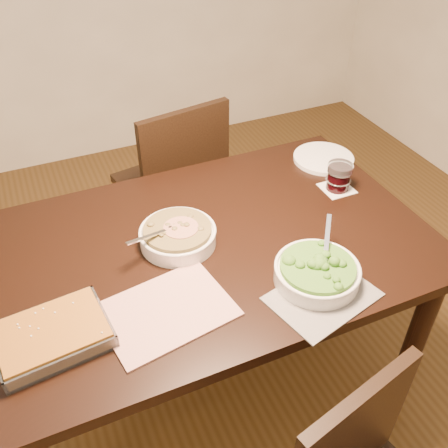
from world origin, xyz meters
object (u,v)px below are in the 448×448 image
stew_bowl (178,235)px  broccoli_bowl (317,272)px  wine_tumbler (339,176)px  dinner_plate (323,158)px  baking_dish (53,335)px  chair_far (176,180)px  table (210,264)px

stew_bowl → broccoli_bowl: bearing=-45.9°
wine_tumbler → dinner_plate: bearing=71.6°
stew_bowl → baking_dish: size_ratio=0.87×
baking_dish → dinner_plate: bearing=17.2°
stew_bowl → dinner_plate: 0.73m
wine_tumbler → dinner_plate: size_ratio=0.42×
dinner_plate → chair_far: chair_far is taller
wine_tumbler → chair_far: 0.82m
stew_bowl → dinner_plate: stew_bowl is taller
wine_tumbler → chair_far: bearing=121.8°
baking_dish → broccoli_bowl: bearing=-12.3°
broccoli_bowl → chair_far: (-0.08, 1.02, -0.29)m
table → baking_dish: baking_dish is taller
stew_bowl → dinner_plate: bearing=19.1°
broccoli_bowl → chair_far: 1.06m
table → chair_far: 0.77m
stew_bowl → broccoli_bowl: (0.31, -0.32, 0.00)m
stew_bowl → dinner_plate: (0.69, 0.24, -0.03)m
dinner_plate → chair_far: 0.71m
stew_bowl → chair_far: 0.79m
stew_bowl → baking_dish: bearing=-150.7°
dinner_plate → stew_bowl: bearing=-160.9°
broccoli_bowl → dinner_plate: 0.67m
table → broccoli_bowl: (0.22, -0.28, 0.13)m
stew_bowl → wine_tumbler: wine_tumbler is taller
table → stew_bowl: 0.16m
table → baking_dish: (-0.51, -0.20, 0.12)m
baking_dish → chair_far: size_ratio=0.33×
broccoli_bowl → baking_dish: broccoli_bowl is taller
table → wine_tumbler: 0.56m
wine_tumbler → table: bearing=-170.7°
table → stew_bowl: bearing=157.1°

